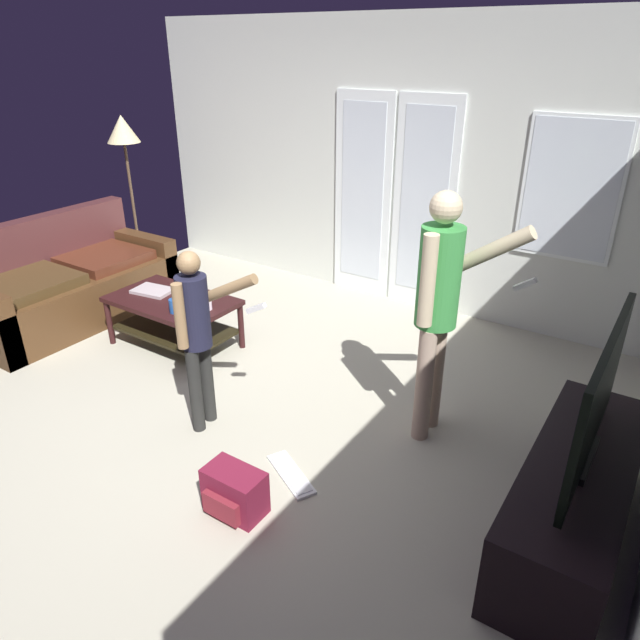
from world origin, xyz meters
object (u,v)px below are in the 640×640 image
tv_remote_black (197,298)px  backpack (234,492)px  laptop_closed (153,291)px  cup_by_laptop (175,306)px  flat_screen_tv (598,400)px  person_adult (440,298)px  cup_near_edge (207,302)px  floor_lamp (124,139)px  leather_couch (68,286)px  loose_keyboard (291,474)px  tv_stand (574,499)px  coffee_table (173,312)px  person_child (197,326)px

tv_remote_black → backpack: bearing=-23.8°
laptop_closed → cup_by_laptop: cup_by_laptop is taller
flat_screen_tv → person_adult: size_ratio=0.71×
cup_near_edge → tv_remote_black: (-0.23, 0.11, -0.05)m
laptop_closed → backpack: bearing=-40.7°
cup_near_edge → tv_remote_black: bearing=155.3°
person_adult → flat_screen_tv: bearing=-23.6°
floor_lamp → cup_near_edge: (1.98, -0.98, -0.99)m
leather_couch → loose_keyboard: 3.18m
tv_stand → loose_keyboard: size_ratio=3.44×
tv_remote_black → coffee_table: bearing=-129.9°
loose_keyboard → cup_by_laptop: cup_by_laptop is taller
tv_stand → person_child: person_child is taller
coffee_table → laptop_closed: 0.28m
flat_screen_tv → tv_stand: bearing=-65.0°
person_child → cup_by_laptop: (-0.80, 0.54, -0.26)m
floor_lamp → person_adult: bearing=-13.2°
floor_lamp → laptop_closed: (1.33, -0.97, -1.04)m
tv_remote_black → tv_stand: bearing=8.1°
person_adult → floor_lamp: 4.05m
tv_stand → loose_keyboard: bearing=-163.6°
tv_stand → backpack: tv_stand is taller
cup_near_edge → loose_keyboard: bearing=-30.2°
cup_by_laptop → laptop_closed: bearing=158.0°
tv_stand → cup_by_laptop: cup_by_laptop is taller
person_child → loose_keyboard: bearing=-7.7°
person_child → tv_remote_black: (-0.85, 0.83, -0.30)m
floor_lamp → flat_screen_tv: bearing=-15.5°
loose_keyboard → tv_remote_black: 1.95m
person_adult → loose_keyboard: size_ratio=3.66×
floor_lamp → tv_remote_black: (1.75, -0.87, -1.05)m
coffee_table → loose_keyboard: (1.83, -0.82, -0.31)m
person_child → loose_keyboard: 1.10m
cup_near_edge → tv_remote_black: 0.26m
leather_couch → tv_remote_black: leather_couch is taller
person_adult → laptop_closed: size_ratio=4.91×
leather_couch → loose_keyboard: leather_couch is taller
cup_by_laptop → backpack: bearing=-34.9°
flat_screen_tv → backpack: 1.96m
floor_lamp → backpack: floor_lamp is taller
leather_couch → laptop_closed: (1.02, 0.15, 0.14)m
loose_keyboard → tv_remote_black: tv_remote_black is taller
floor_lamp → cup_near_edge: 2.42m
backpack → cup_near_edge: (-1.33, 1.24, 0.37)m
coffee_table → person_adult: bearing=1.7°
leather_couch → cup_by_laptop: 1.50m
person_child → cup_by_laptop: person_child is taller
leather_couch → backpack: size_ratio=5.51×
flat_screen_tv → cup_by_laptop: (-3.12, 0.20, -0.36)m
coffee_table → cup_by_laptop: cup_by_laptop is taller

